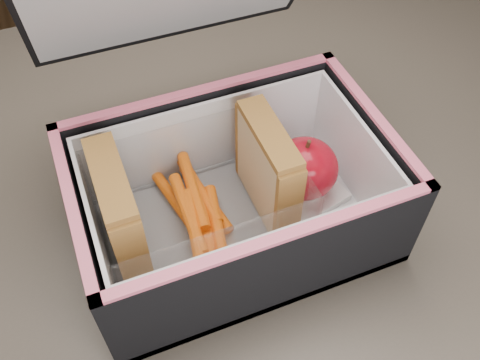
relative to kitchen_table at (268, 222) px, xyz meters
name	(u,v)px	position (x,y,z in m)	size (l,w,h in m)	color
kitchen_table	(268,222)	(0.00, 0.00, 0.00)	(1.20, 0.80, 0.75)	brown
lunch_bag	(232,188)	(-0.06, -0.05, 0.15)	(0.29, 0.30, 0.27)	black
plastic_tub	(197,201)	(-0.10, -0.04, 0.14)	(0.19, 0.14, 0.08)	white
sandwich_left	(120,213)	(-0.17, -0.04, 0.16)	(0.03, 0.10, 0.11)	tan
sandwich_right	(267,169)	(-0.03, -0.04, 0.16)	(0.03, 0.09, 0.11)	tan
carrot_sticks	(200,213)	(-0.10, -0.04, 0.12)	(0.06, 0.15, 0.03)	#D3420B
paper_napkin	(300,189)	(0.01, -0.04, 0.11)	(0.07, 0.08, 0.01)	white
red_apple	(305,169)	(0.02, -0.04, 0.14)	(0.07, 0.07, 0.07)	maroon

